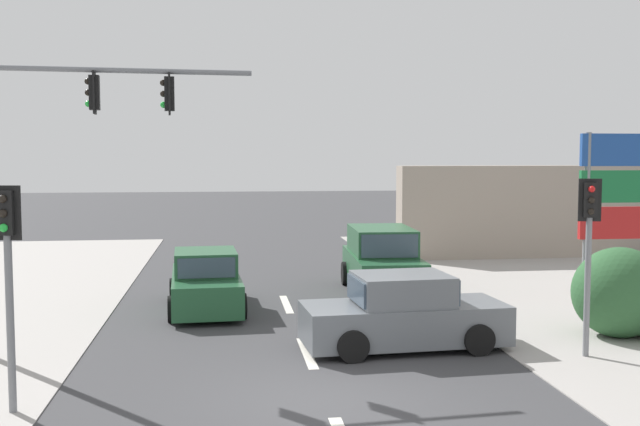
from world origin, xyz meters
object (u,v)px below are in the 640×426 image
object	(u,v)px
pedestal_signal_left_kerb	(8,260)
suv_crossing_left	(382,262)
traffic_signal_mast	(54,149)
sedan_oncoming_mid	(206,283)
sedan_kerbside_parked	(404,315)
shopping_plaza_sign	(618,195)
pedestal_signal_right_kerb	(589,237)

from	to	relation	value
pedestal_signal_left_kerb	suv_crossing_left	xyz separation A→B (m)	(7.88, 9.36, -1.53)
traffic_signal_mast	suv_crossing_left	distance (m)	10.39
traffic_signal_mast	sedan_oncoming_mid	world-z (taller)	traffic_signal_mast
traffic_signal_mast	sedan_kerbside_parked	bearing A→B (deg)	-2.91
sedan_kerbside_parked	sedan_oncoming_mid	bearing A→B (deg)	133.25
traffic_signal_mast	shopping_plaza_sign	distance (m)	13.88
pedestal_signal_right_kerb	suv_crossing_left	xyz separation A→B (m)	(-2.54, 7.44, -1.53)
pedestal_signal_left_kerb	shopping_plaza_sign	bearing A→B (deg)	25.38
pedestal_signal_left_kerb	sedan_kerbside_parked	distance (m)	7.82
pedestal_signal_left_kerb	pedestal_signal_right_kerb	bearing A→B (deg)	10.43
traffic_signal_mast	pedestal_signal_right_kerb	xyz separation A→B (m)	(10.42, -1.51, -1.73)
sedan_oncoming_mid	suv_crossing_left	distance (m)	5.40
pedestal_signal_left_kerb	sedan_kerbside_parked	xyz separation A→B (m)	(6.98, 3.07, -1.71)
suv_crossing_left	traffic_signal_mast	bearing A→B (deg)	-143.07
pedestal_signal_left_kerb	suv_crossing_left	size ratio (longest dim) A/B	0.77
pedestal_signal_right_kerb	sedan_oncoming_mid	size ratio (longest dim) A/B	0.83
shopping_plaza_sign	suv_crossing_left	xyz separation A→B (m)	(-5.62, 2.95, -2.10)
pedestal_signal_right_kerb	shopping_plaza_sign	xyz separation A→B (m)	(3.08, 4.49, 0.57)
sedan_kerbside_parked	suv_crossing_left	size ratio (longest dim) A/B	0.94
traffic_signal_mast	pedestal_signal_left_kerb	size ratio (longest dim) A/B	1.69
shopping_plaza_sign	sedan_oncoming_mid	xyz separation A→B (m)	(-10.69, 1.11, -2.28)
sedan_kerbside_parked	suv_crossing_left	xyz separation A→B (m)	(0.90, 6.28, 0.18)
sedan_oncoming_mid	pedestal_signal_left_kerb	bearing A→B (deg)	-110.53
pedestal_signal_right_kerb	suv_crossing_left	size ratio (longest dim) A/B	0.77
sedan_oncoming_mid	sedan_kerbside_parked	xyz separation A→B (m)	(4.17, -4.44, 0.00)
sedan_kerbside_parked	traffic_signal_mast	bearing A→B (deg)	177.09
traffic_signal_mast	shopping_plaza_sign	world-z (taller)	traffic_signal_mast
traffic_signal_mast	pedestal_signal_right_kerb	distance (m)	10.67
sedan_kerbside_parked	pedestal_signal_right_kerb	bearing A→B (deg)	-18.61
pedestal_signal_right_kerb	sedan_kerbside_parked	distance (m)	4.01
pedestal_signal_left_kerb	sedan_oncoming_mid	distance (m)	8.20
pedestal_signal_right_kerb	sedan_kerbside_parked	xyz separation A→B (m)	(-3.43, 1.16, -1.71)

